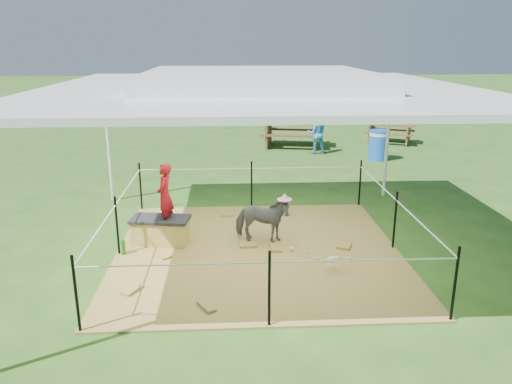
{
  "coord_description": "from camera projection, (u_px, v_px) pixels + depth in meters",
  "views": [
    {
      "loc": [
        -0.45,
        -7.55,
        3.31
      ],
      "look_at": [
        0.0,
        0.6,
        0.85
      ],
      "focal_mm": 35.0,
      "sensor_mm": 36.0,
      "label": 1
    }
  ],
  "objects": [
    {
      "name": "picnic_table_far",
      "position": [
        390.0,
        133.0,
        16.97
      ],
      "size": [
        1.91,
        1.7,
        0.66
      ],
      "primitive_type": "cube",
      "rotation": [
        0.0,
        0.0,
        -0.43
      ],
      "color": "brown",
      "rests_on": "ground"
    },
    {
      "name": "pony",
      "position": [
        262.0,
        220.0,
        8.41
      ],
      "size": [
        1.0,
        0.6,
        0.79
      ],
      "primitive_type": "imported",
      "rotation": [
        0.0,
        0.0,
        1.37
      ],
      "color": "#48484C",
      "rests_on": "hay_patch"
    },
    {
      "name": "distant_person",
      "position": [
        317.0,
        133.0,
        15.27
      ],
      "size": [
        0.61,
        0.47,
        1.24
      ],
      "primitive_type": "imported",
      "rotation": [
        0.0,
        0.0,
        3.13
      ],
      "color": "#388ED3",
      "rests_on": "ground"
    },
    {
      "name": "woman",
      "position": [
        165.0,
        190.0,
        8.23
      ],
      "size": [
        0.31,
        0.43,
        1.08
      ],
      "primitive_type": "imported",
      "rotation": [
        0.0,
        0.0,
        -1.72
      ],
      "color": "#AF111C",
      "rests_on": "straw_bale"
    },
    {
      "name": "ground",
      "position": [
        258.0,
        252.0,
        8.19
      ],
      "size": [
        90.0,
        90.0,
        0.0
      ],
      "primitive_type": "plane",
      "color": "#2D5919",
      "rests_on": "ground"
    },
    {
      "name": "straw_bale",
      "position": [
        161.0,
        232.0,
        8.44
      ],
      "size": [
        0.96,
        0.58,
        0.4
      ],
      "primitive_type": "cube",
      "rotation": [
        0.0,
        0.0,
        -0.15
      ],
      "color": "#B79542",
      "rests_on": "hay_patch"
    },
    {
      "name": "picnic_table_near",
      "position": [
        292.0,
        134.0,
        16.34
      ],
      "size": [
        2.19,
        1.76,
        0.81
      ],
      "primitive_type": "cube",
      "rotation": [
        0.0,
        0.0,
        -0.19
      ],
      "color": "brown",
      "rests_on": "ground"
    },
    {
      "name": "rope_fence",
      "position": [
        258.0,
        215.0,
        8.01
      ],
      "size": [
        4.54,
        4.54,
        1.0
      ],
      "color": "black",
      "rests_on": "ground"
    },
    {
      "name": "green_bottle",
      "position": [
        123.0,
        247.0,
        8.0
      ],
      "size": [
        0.08,
        0.08,
        0.25
      ],
      "primitive_type": "cylinder",
      "rotation": [
        0.0,
        0.0,
        -0.15
      ],
      "color": "#1B781A",
      "rests_on": "hay_patch"
    },
    {
      "name": "foal",
      "position": [
        334.0,
        258.0,
        7.4
      ],
      "size": [
        0.85,
        0.61,
        0.43
      ],
      "primitive_type": null,
      "rotation": [
        0.0,
        0.0,
        0.26
      ],
      "color": "#C4B78F",
      "rests_on": "hay_patch"
    },
    {
      "name": "dark_cloth",
      "position": [
        160.0,
        219.0,
        8.37
      ],
      "size": [
        1.03,
        0.64,
        0.05
      ],
      "primitive_type": "cube",
      "rotation": [
        0.0,
        0.0,
        -0.15
      ],
      "color": "black",
      "rests_on": "straw_bale"
    },
    {
      "name": "hay_patch",
      "position": [
        258.0,
        251.0,
        8.19
      ],
      "size": [
        4.6,
        4.6,
        0.03
      ],
      "primitive_type": "cube",
      "color": "brown",
      "rests_on": "ground"
    },
    {
      "name": "trash_barrel",
      "position": [
        379.0,
        145.0,
        14.46
      ],
      "size": [
        0.67,
        0.67,
        0.87
      ],
      "primitive_type": "cylinder",
      "rotation": [
        0.0,
        0.0,
        -0.22
      ],
      "color": "blue",
      "rests_on": "ground"
    },
    {
      "name": "pink_hat",
      "position": [
        262.0,
        194.0,
        8.28
      ],
      "size": [
        0.25,
        0.25,
        0.11
      ],
      "primitive_type": "cylinder",
      "color": "pink",
      "rests_on": "pony"
    },
    {
      "name": "canopy_tent",
      "position": [
        258.0,
        85.0,
        7.42
      ],
      "size": [
        6.3,
        6.3,
        2.9
      ],
      "color": "silver",
      "rests_on": "ground"
    }
  ]
}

